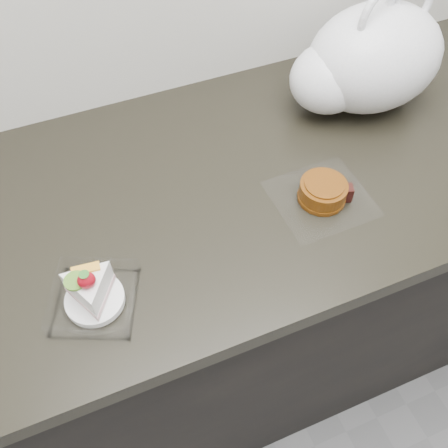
% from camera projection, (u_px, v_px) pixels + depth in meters
% --- Properties ---
extents(counter, '(2.04, 0.64, 0.90)m').
position_uv_depth(counter, '(238.00, 290.00, 1.34)').
color(counter, black).
rests_on(counter, ground).
extents(cake_tray, '(0.17, 0.17, 0.10)m').
position_uv_depth(cake_tray, '(93.00, 294.00, 0.79)').
color(cake_tray, white).
rests_on(cake_tray, counter).
extents(mooncake_wrap, '(0.18, 0.17, 0.04)m').
position_uv_depth(mooncake_wrap, '(323.00, 193.00, 0.93)').
color(mooncake_wrap, white).
rests_on(mooncake_wrap, counter).
extents(plastic_bag, '(0.36, 0.27, 0.27)m').
position_uv_depth(plastic_bag, '(366.00, 61.00, 1.03)').
color(plastic_bag, white).
rests_on(plastic_bag, counter).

